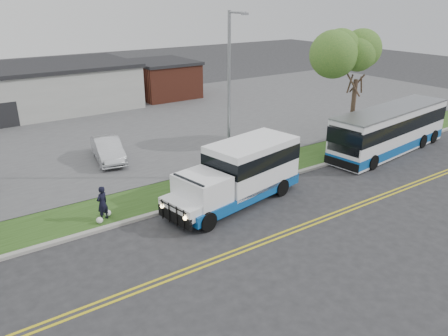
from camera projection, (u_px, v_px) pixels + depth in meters
ground at (212, 209)px, 22.57m from camera, size 140.00×140.00×0.00m
lane_line_north at (259, 241)px, 19.61m from camera, size 70.00×0.12×0.01m
lane_line_south at (263, 244)px, 19.38m from camera, size 70.00×0.12×0.01m
curb at (201, 200)px, 23.38m from camera, size 80.00×0.30×0.15m
verge at (184, 189)px, 24.77m from camera, size 80.00×3.30×0.10m
parking_lot at (99, 131)px, 35.59m from camera, size 80.00×25.00×0.10m
brick_wing at (163, 79)px, 47.32m from camera, size 6.30×7.30×3.90m
tree_east at (358, 60)px, 29.98m from camera, size 5.20×5.20×8.33m
streetlight_near at (230, 93)px, 24.32m from camera, size 0.35×1.53×9.50m
shuttle_bus at (242, 171)px, 23.08m from camera, size 8.42×4.00×3.11m
transit_bus at (390, 130)px, 30.47m from camera, size 11.50×3.87×3.13m
pedestrian at (102, 203)px, 20.99m from camera, size 0.76×0.65×1.76m
parked_car_a at (108, 149)px, 28.76m from camera, size 2.38×4.81×1.52m
grocery_bag_left at (100, 220)px, 20.90m from camera, size 0.32×0.32×0.32m
grocery_bag_right at (108, 213)px, 21.60m from camera, size 0.32×0.32×0.32m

